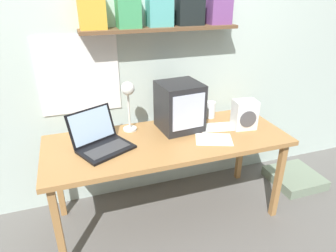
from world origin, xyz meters
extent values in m
plane|color=#615E5B|center=(0.00, 0.00, 0.00)|extent=(12.00, 12.00, 0.00)
cube|color=silver|center=(0.00, 0.46, 1.30)|extent=(5.60, 0.06, 2.60)
cube|color=white|center=(-0.55, 0.43, 1.11)|extent=(0.59, 0.01, 0.57)
cube|color=brown|center=(0.06, 0.34, 1.42)|extent=(1.17, 0.18, 0.02)
cube|color=gold|center=(-0.42, 0.37, 1.55)|extent=(0.18, 0.13, 0.23)
cube|color=#3D985D|center=(-0.17, 0.36, 1.56)|extent=(0.16, 0.15, 0.24)
cube|color=#51A8A5|center=(0.06, 0.37, 1.54)|extent=(0.18, 0.13, 0.20)
cube|color=black|center=(0.29, 0.37, 1.56)|extent=(0.20, 0.13, 0.24)
cube|color=#7B458A|center=(0.53, 0.36, 1.55)|extent=(0.17, 0.14, 0.23)
cube|color=#A77541|center=(0.00, 0.00, 0.69)|extent=(1.75, 0.68, 0.03)
cube|color=#A77541|center=(-0.81, -0.28, 0.33)|extent=(0.04, 0.05, 0.67)
cube|color=#A77541|center=(0.81, -0.28, 0.33)|extent=(0.04, 0.05, 0.67)
cube|color=#A77541|center=(-0.81, 0.28, 0.33)|extent=(0.04, 0.05, 0.67)
cube|color=#A77541|center=(0.81, 0.28, 0.33)|extent=(0.04, 0.05, 0.67)
cube|color=#232326|center=(0.14, 0.14, 0.88)|extent=(0.33, 0.32, 0.36)
cube|color=silver|center=(0.15, -0.01, 0.89)|extent=(0.25, 0.03, 0.26)
cube|color=black|center=(-0.45, -0.03, 0.71)|extent=(0.41, 0.36, 0.02)
cube|color=#38383A|center=(-0.44, -0.05, 0.72)|extent=(0.32, 0.24, 0.00)
cube|color=black|center=(-0.52, 0.11, 0.83)|extent=(0.34, 0.22, 0.23)
cube|color=#AAC7E6|center=(-0.52, 0.11, 0.83)|extent=(0.31, 0.20, 0.21)
cylinder|color=silver|center=(-0.23, 0.23, 0.71)|extent=(0.11, 0.11, 0.01)
cylinder|color=silver|center=(-0.23, 0.23, 0.89)|extent=(0.02, 0.02, 0.34)
sphere|color=silver|center=(-0.24, 0.17, 1.05)|extent=(0.10, 0.10, 0.10)
cylinder|color=white|center=(0.46, 0.25, 0.77)|extent=(0.08, 0.08, 0.14)
cylinder|color=#4CC656|center=(0.46, 0.25, 0.75)|extent=(0.07, 0.07, 0.10)
cube|color=white|center=(0.61, -0.01, 0.81)|extent=(0.19, 0.15, 0.22)
cylinder|color=#4C4C51|center=(0.60, -0.08, 0.80)|extent=(0.13, 0.02, 0.13)
cube|color=white|center=(0.31, -0.12, 0.70)|extent=(0.31, 0.27, 0.00)
cube|color=white|center=(0.42, 0.06, 0.70)|extent=(0.29, 0.20, 0.00)
cube|color=gray|center=(1.29, 0.04, 0.04)|extent=(0.43, 0.43, 0.09)
camera|label=1|loc=(-0.62, -1.82, 1.71)|focal=32.00mm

